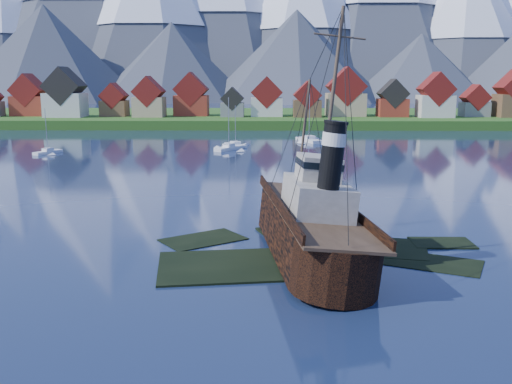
{
  "coord_description": "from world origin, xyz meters",
  "views": [
    {
      "loc": [
        -2.76,
        -50.01,
        16.2
      ],
      "look_at": [
        -3.59,
        6.0,
        5.0
      ],
      "focal_mm": 40.0,
      "sensor_mm": 36.0,
      "label": 1
    }
  ],
  "objects_px": {
    "sailboat_e": "(309,141)",
    "sailboat_c": "(236,145)",
    "tugboat_wreck": "(306,221)",
    "sailboat_f": "(229,149)",
    "sailboat_b": "(48,153)"
  },
  "relations": [
    {
      "from": "sailboat_e",
      "to": "sailboat_f",
      "type": "height_order",
      "value": "sailboat_e"
    },
    {
      "from": "tugboat_wreck",
      "to": "sailboat_f",
      "type": "relative_size",
      "value": 2.35
    },
    {
      "from": "sailboat_b",
      "to": "tugboat_wreck",
      "type": "bearing_deg",
      "value": -27.79
    },
    {
      "from": "sailboat_b",
      "to": "sailboat_c",
      "type": "relative_size",
      "value": 1.0
    },
    {
      "from": "tugboat_wreck",
      "to": "sailboat_b",
      "type": "height_order",
      "value": "tugboat_wreck"
    },
    {
      "from": "sailboat_e",
      "to": "sailboat_c",
      "type": "bearing_deg",
      "value": -169.66
    },
    {
      "from": "sailboat_c",
      "to": "sailboat_e",
      "type": "height_order",
      "value": "sailboat_e"
    },
    {
      "from": "tugboat_wreck",
      "to": "sailboat_e",
      "type": "height_order",
      "value": "tugboat_wreck"
    },
    {
      "from": "sailboat_c",
      "to": "sailboat_f",
      "type": "distance_m",
      "value": 7.24
    },
    {
      "from": "sailboat_c",
      "to": "sailboat_f",
      "type": "bearing_deg",
      "value": -131.57
    },
    {
      "from": "tugboat_wreck",
      "to": "sailboat_f",
      "type": "xyz_separation_m",
      "value": [
        -12.15,
        77.82,
        -2.64
      ]
    },
    {
      "from": "sailboat_c",
      "to": "sailboat_e",
      "type": "relative_size",
      "value": 0.8
    },
    {
      "from": "sailboat_c",
      "to": "tugboat_wreck",
      "type": "bearing_deg",
      "value": -115.02
    },
    {
      "from": "tugboat_wreck",
      "to": "sailboat_c",
      "type": "relative_size",
      "value": 2.86
    },
    {
      "from": "tugboat_wreck",
      "to": "sailboat_e",
      "type": "xyz_separation_m",
      "value": [
        7.58,
        95.83,
        -2.65
      ]
    }
  ]
}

